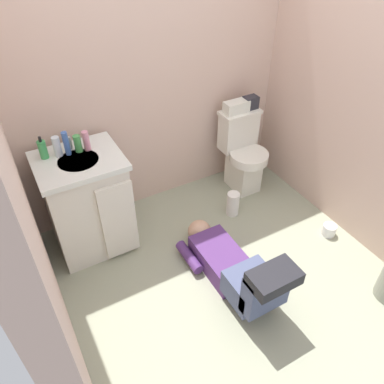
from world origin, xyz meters
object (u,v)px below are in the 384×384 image
(bottle_clear, at_px, (57,147))
(bottle_blue, at_px, (66,143))
(bottle_pink, at_px, (86,141))
(vanity_cabinet, at_px, (88,203))
(toiletry_bag, at_px, (251,102))
(toilet, at_px, (242,153))
(soap_dispenser, at_px, (43,149))
(faucet, at_px, (70,143))
(paper_towel_roll, at_px, (233,204))
(toilet_paper_roll, at_px, (329,230))
(person_plumber, at_px, (235,269))
(tissue_box, at_px, (236,107))
(bottle_green, at_px, (78,144))

(bottle_clear, relative_size, bottle_blue, 0.83)
(bottle_pink, bearing_deg, vanity_cabinet, -139.78)
(vanity_cabinet, bearing_deg, toiletry_bag, 5.54)
(toiletry_bag, bearing_deg, bottle_clear, -178.40)
(bottle_clear, bearing_deg, toiletry_bag, 1.60)
(toilet, relative_size, soap_dispenser, 4.52)
(toilet, bearing_deg, soap_dispenser, 177.79)
(faucet, height_order, bottle_blue, bottle_blue)
(bottle_clear, xyz_separation_m, paper_towel_roll, (1.27, -0.36, -0.78))
(paper_towel_roll, bearing_deg, bottle_pink, 162.43)
(bottle_clear, xyz_separation_m, bottle_pink, (0.20, -0.02, -0.00))
(faucet, relative_size, bottle_blue, 0.57)
(toilet_paper_roll, bearing_deg, bottle_clear, 151.94)
(bottle_clear, xyz_separation_m, bottle_blue, (0.06, -0.02, 0.01))
(toilet, distance_m, paper_towel_roll, 0.51)
(person_plumber, bearing_deg, toilet, 53.28)
(paper_towel_roll, relative_size, toilet_paper_roll, 2.04)
(soap_dispenser, bearing_deg, bottle_pink, -8.75)
(bottle_clear, xyz_separation_m, toilet_paper_roll, (1.83, -0.97, -0.84))
(bottle_clear, distance_m, bottle_blue, 0.07)
(person_plumber, relative_size, bottle_pink, 7.32)
(tissue_box, relative_size, bottle_clear, 1.51)
(tissue_box, distance_m, bottle_blue, 1.47)
(faucet, bearing_deg, soap_dispenser, -173.99)
(soap_dispenser, bearing_deg, vanity_cabinet, -33.10)
(toiletry_bag, height_order, bottle_pink, bottle_pink)
(soap_dispenser, distance_m, toilet_paper_roll, 2.32)
(toiletry_bag, xyz_separation_m, bottle_green, (-1.54, -0.06, 0.08))
(faucet, distance_m, bottle_blue, 0.08)
(toilet, distance_m, tissue_box, 0.44)
(person_plumber, xyz_separation_m, tissue_box, (0.68, 1.06, 0.62))
(bottle_green, bearing_deg, toilet, -1.16)
(person_plumber, distance_m, toilet_paper_roll, 0.99)
(toilet, height_order, person_plumber, toilet)
(bottle_blue, height_order, bottle_pink, bottle_blue)
(person_plumber, distance_m, bottle_clear, 1.50)
(faucet, height_order, soap_dispenser, soap_dispenser)
(bottle_clear, relative_size, toilet_paper_roll, 1.33)
(tissue_box, height_order, bottle_pink, bottle_pink)
(bottle_blue, bearing_deg, toilet, -1.06)
(toilet, xyz_separation_m, bottle_green, (-1.43, 0.03, 0.51))
(faucet, xyz_separation_m, bottle_green, (0.04, -0.06, 0.01))
(person_plumber, bearing_deg, bottle_clear, 129.86)
(toilet, bearing_deg, bottle_blue, 178.94)
(toilet, height_order, toiletry_bag, toiletry_bag)
(soap_dispenser, xyz_separation_m, paper_towel_roll, (1.36, -0.38, -0.78))
(faucet, xyz_separation_m, bottle_blue, (-0.04, -0.06, 0.04))
(vanity_cabinet, distance_m, toiletry_bag, 1.63)
(faucet, bearing_deg, person_plumber, -54.62)
(tissue_box, bearing_deg, toilet, -63.57)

